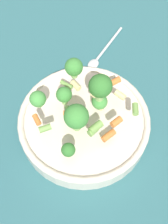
{
  "coord_description": "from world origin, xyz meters",
  "views": [
    {
      "loc": [
        -0.06,
        0.27,
        0.52
      ],
      "look_at": [
        0.0,
        0.0,
        0.07
      ],
      "focal_mm": 42.0,
      "sensor_mm": 36.0,
      "label": 1
    }
  ],
  "objects": [
    {
      "name": "pasta_salad",
      "position": [
        0.01,
        -0.0,
        0.1
      ],
      "size": [
        0.21,
        0.2,
        0.1
      ],
      "color": "#8CB766",
      "rests_on": "bowl"
    },
    {
      "name": "bowl",
      "position": [
        0.0,
        0.0,
        0.03
      ],
      "size": [
        0.28,
        0.28,
        0.05
      ],
      "color": "beige",
      "rests_on": "ground_plane"
    },
    {
      "name": "ground_plane",
      "position": [
        0.0,
        0.0,
        0.0
      ],
      "size": [
        3.0,
        3.0,
        0.0
      ],
      "primitive_type": "plane",
      "color": "#2D6066"
    },
    {
      "name": "spoon",
      "position": [
        0.0,
        -0.22,
        0.01
      ],
      "size": [
        0.07,
        0.17,
        0.01
      ],
      "rotation": [
        0.0,
        0.0,
        7.51
      ],
      "color": "silver",
      "rests_on": "ground_plane"
    }
  ]
}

